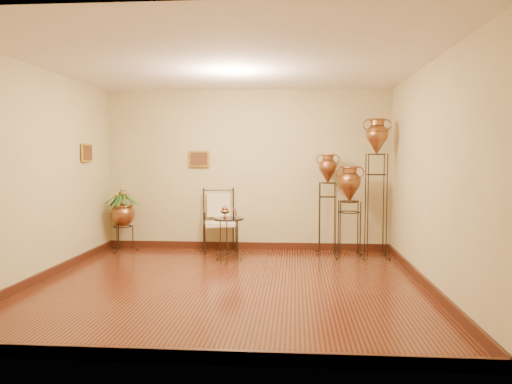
# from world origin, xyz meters

# --- Properties ---
(ground) EXTENTS (5.00, 5.00, 0.00)m
(ground) POSITION_xyz_m (0.00, 0.00, 0.00)
(ground) COLOR #5F3116
(ground) RESTS_ON ground
(room_shell) EXTENTS (5.02, 5.02, 2.81)m
(room_shell) POSITION_xyz_m (-0.01, 0.01, 1.73)
(room_shell) COLOR #CBC283
(room_shell) RESTS_ON ground
(amphora_tall) EXTENTS (0.52, 0.52, 2.27)m
(amphora_tall) POSITION_xyz_m (2.15, 1.89, 1.16)
(amphora_tall) COLOR black
(amphora_tall) RESTS_ON ground
(amphora_mid) EXTENTS (0.46, 0.46, 1.70)m
(amphora_mid) POSITION_xyz_m (1.39, 2.15, 0.86)
(amphora_mid) COLOR black
(amphora_mid) RESTS_ON ground
(amphora_short) EXTENTS (0.55, 0.55, 1.51)m
(amphora_short) POSITION_xyz_m (1.73, 1.93, 0.75)
(amphora_short) COLOR black
(amphora_short) RESTS_ON ground
(planter_urn) EXTENTS (0.79, 0.79, 1.24)m
(planter_urn) POSITION_xyz_m (-2.15, 2.15, 0.69)
(planter_urn) COLOR black
(planter_urn) RESTS_ON ground
(armchair) EXTENTS (0.71, 0.68, 1.07)m
(armchair) POSITION_xyz_m (-0.44, 2.15, 0.54)
(armchair) COLOR black
(armchair) RESTS_ON ground
(side_table) EXTENTS (0.48, 0.48, 0.86)m
(side_table) POSITION_xyz_m (-0.19, 1.41, 0.36)
(side_table) COLOR black
(side_table) RESTS_ON ground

